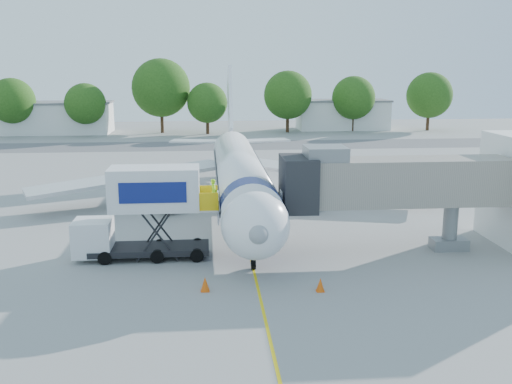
{
  "coord_description": "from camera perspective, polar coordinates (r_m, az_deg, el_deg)",
  "views": [
    {
      "loc": [
        -2.47,
        -39.98,
        11.26
      ],
      "look_at": [
        0.64,
        -3.79,
        3.2
      ],
      "focal_mm": 40.0,
      "sensor_mm": 36.0,
      "label": 1
    }
  ],
  "objects": [
    {
      "name": "tree_e",
      "position": [
        98.91,
        3.2,
        9.66
      ],
      "size": [
        8.24,
        8.24,
        10.5
      ],
      "color": "#382314",
      "rests_on": "ground"
    },
    {
      "name": "ground",
      "position": [
        41.61,
        -1.33,
        -3.2
      ],
      "size": [
        160.0,
        160.0,
        0.0
      ],
      "primitive_type": "plane",
      "color": "gray",
      "rests_on": "ground"
    },
    {
      "name": "tree_a",
      "position": [
        101.69,
        -23.22,
        8.38
      ],
      "size": [
        7.36,
        7.36,
        9.39
      ],
      "color": "#382314",
      "rests_on": "ground"
    },
    {
      "name": "catering_hiloader",
      "position": [
        34.26,
        -11.13,
        -2.1
      ],
      "size": [
        8.52,
        2.44,
        5.5
      ],
      "color": "black",
      "rests_on": "ground"
    },
    {
      "name": "safety_cone_a",
      "position": [
        29.6,
        6.45,
        -9.22
      ],
      "size": [
        0.45,
        0.45,
        0.71
      ],
      "color": "#DD510B",
      "rests_on": "ground"
    },
    {
      "name": "ground_tug",
      "position": [
        23.95,
        2.75,
        -13.54
      ],
      "size": [
        3.87,
        2.59,
        1.42
      ],
      "rotation": [
        0.0,
        0.0,
        -0.23
      ],
      "color": "silver",
      "rests_on": "ground"
    },
    {
      "name": "guidance_line",
      "position": [
        41.6,
        -1.33,
        -3.19
      ],
      "size": [
        0.15,
        70.0,
        0.01
      ],
      "primitive_type": "cube",
      "color": "yellow",
      "rests_on": "ground"
    },
    {
      "name": "jet_bridge",
      "position": [
        35.28,
        12.44,
        0.91
      ],
      "size": [
        13.9,
        3.2,
        6.6
      ],
      "color": "gray",
      "rests_on": "ground"
    },
    {
      "name": "safety_cone_b",
      "position": [
        29.55,
        -5.12,
        -9.17
      ],
      "size": [
        0.48,
        0.48,
        0.76
      ],
      "color": "#DD510B",
      "rests_on": "ground"
    },
    {
      "name": "outbuilding_left",
      "position": [
        103.54,
        -19.32,
        7.05
      ],
      "size": [
        18.4,
        8.4,
        5.3
      ],
      "color": "silver",
      "rests_on": "ground"
    },
    {
      "name": "tree_b",
      "position": [
        98.48,
        -16.7,
        8.45
      ],
      "size": [
        6.7,
        6.7,
        8.54
      ],
      "color": "#382314",
      "rests_on": "ground"
    },
    {
      "name": "outbuilding_right",
      "position": [
        105.22,
        8.62,
        7.68
      ],
      "size": [
        16.4,
        7.4,
        5.3
      ],
      "color": "silver",
      "rests_on": "ground"
    },
    {
      "name": "taxiway_strip",
      "position": [
        82.78,
        -3.17,
        4.67
      ],
      "size": [
        120.0,
        10.0,
        0.01
      ],
      "primitive_type": "cube",
      "color": "#59595B",
      "rests_on": "ground"
    },
    {
      "name": "tree_g",
      "position": [
        106.23,
        16.95,
        9.24
      ],
      "size": [
        8.01,
        8.01,
        10.21
      ],
      "color": "#382314",
      "rests_on": "ground"
    },
    {
      "name": "tree_c",
      "position": [
        99.24,
        -9.49,
        10.23
      ],
      "size": [
        9.83,
        9.83,
        12.54
      ],
      "color": "#382314",
      "rests_on": "ground"
    },
    {
      "name": "tree_f",
      "position": [
        102.12,
        9.73,
        9.27
      ],
      "size": [
        7.51,
        7.51,
        9.57
      ],
      "color": "#382314",
      "rests_on": "ground"
    },
    {
      "name": "tree_d",
      "position": [
        96.68,
        -4.9,
        8.87
      ],
      "size": [
        6.72,
        6.72,
        8.57
      ],
      "color": "#382314",
      "rests_on": "ground"
    },
    {
      "name": "aircraft",
      "position": [
        44.94,
        -1.68,
        1.85
      ],
      "size": [
        34.17,
        37.73,
        11.35
      ],
      "color": "white",
      "rests_on": "ground"
    }
  ]
}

